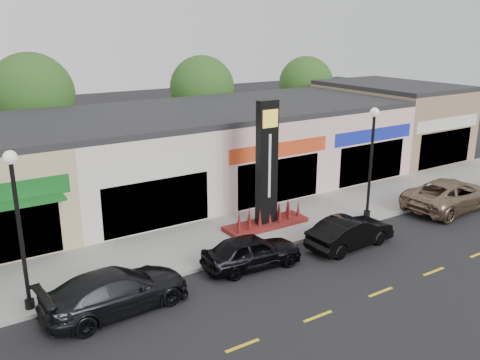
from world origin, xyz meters
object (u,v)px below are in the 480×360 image
(lamp_east_near, at_px, (372,152))
(car_dark_sedan, at_px, (116,291))
(lamp_west_near, at_px, (18,216))
(car_gold_suv, at_px, (451,194))
(car_black_conv, at_px, (350,232))
(car_black_sedan, at_px, (252,251))
(pylon_sign, at_px, (267,183))

(lamp_east_near, relative_size, car_dark_sedan, 1.08)
(lamp_west_near, relative_size, car_gold_suv, 0.95)
(lamp_west_near, relative_size, car_black_conv, 1.30)
(car_black_sedan, relative_size, car_gold_suv, 0.70)
(lamp_west_near, bearing_deg, car_dark_sedan, -30.87)
(lamp_east_near, distance_m, car_black_sedan, 8.41)
(lamp_west_near, bearing_deg, lamp_east_near, 0.00)
(pylon_sign, bearing_deg, car_gold_suv, -16.89)
(lamp_west_near, bearing_deg, car_black_sedan, -9.01)
(pylon_sign, bearing_deg, lamp_west_near, -171.23)
(car_gold_suv, bearing_deg, car_black_conv, 92.27)
(pylon_sign, distance_m, car_gold_suv, 10.38)
(pylon_sign, bearing_deg, car_black_conv, -62.80)
(pylon_sign, xyz_separation_m, car_gold_suv, (9.84, -2.99, -1.47))
(lamp_west_near, xyz_separation_m, car_gold_suv, (20.84, -1.29, -2.67))
(car_gold_suv, bearing_deg, car_dark_sedan, 88.01)
(car_black_conv, distance_m, car_gold_suv, 7.98)
(lamp_east_near, bearing_deg, pylon_sign, 161.25)
(pylon_sign, distance_m, car_black_conv, 4.42)
(lamp_east_near, distance_m, car_gold_suv, 5.67)
(car_dark_sedan, bearing_deg, pylon_sign, -74.33)
(lamp_east_near, xyz_separation_m, pylon_sign, (-5.00, 1.70, -1.20))
(car_black_sedan, distance_m, car_gold_suv, 12.67)
(lamp_west_near, height_order, car_black_conv, lamp_west_near)
(pylon_sign, distance_m, car_dark_sedan, 9.20)
(pylon_sign, distance_m, car_black_sedan, 4.41)
(car_dark_sedan, bearing_deg, car_black_conv, -97.61)
(lamp_east_near, relative_size, car_black_sedan, 1.35)
(lamp_west_near, height_order, car_dark_sedan, lamp_west_near)
(lamp_west_near, distance_m, car_black_sedan, 8.73)
(pylon_sign, height_order, car_dark_sedan, pylon_sign)
(car_dark_sedan, height_order, car_black_conv, car_dark_sedan)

